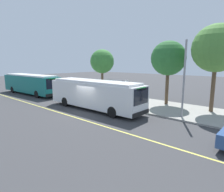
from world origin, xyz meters
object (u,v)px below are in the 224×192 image
at_px(transit_bus_main, 94,94).
at_px(waiting_bench, 117,96).
at_px(route_sign_post, 127,89).
at_px(pedestrian_commuter, 108,92).
at_px(transit_bus_second, 31,83).

height_order(transit_bus_main, waiting_bench, transit_bus_main).
relative_size(transit_bus_main, route_sign_post, 4.01).
bearing_deg(pedestrian_commuter, route_sign_post, -15.13).
xyz_separation_m(transit_bus_second, route_sign_post, (16.02, 2.75, 0.34)).
xyz_separation_m(route_sign_post, pedestrian_commuter, (-3.67, 0.99, -0.84)).
relative_size(transit_bus_second, pedestrian_commuter, 7.03).
bearing_deg(transit_bus_main, transit_bus_second, 179.49).
bearing_deg(transit_bus_second, route_sign_post, 9.72).
distance_m(waiting_bench, route_sign_post, 3.60).
bearing_deg(waiting_bench, pedestrian_commuter, -137.47).
relative_size(transit_bus_main, transit_bus_second, 0.95).
bearing_deg(transit_bus_main, pedestrian_commuter, 114.67).
height_order(transit_bus_main, transit_bus_second, same).
bearing_deg(pedestrian_commuter, transit_bus_second, -163.15).
xyz_separation_m(waiting_bench, route_sign_post, (2.85, -1.75, 1.32)).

